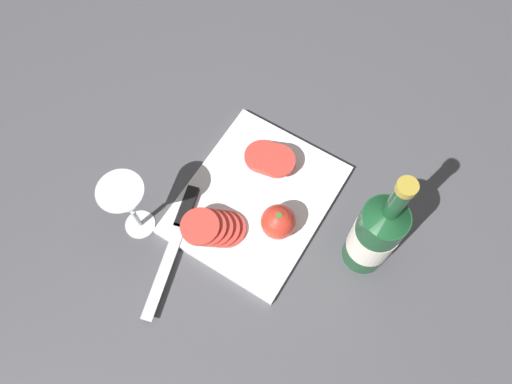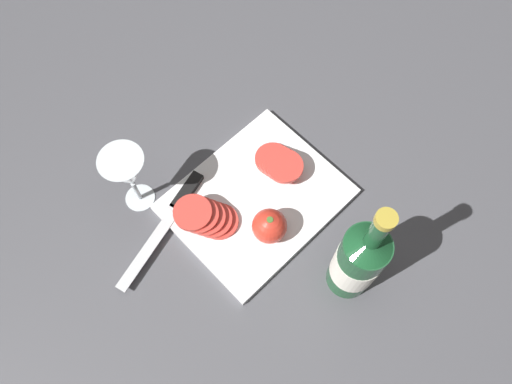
{
  "view_description": "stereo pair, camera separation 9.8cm",
  "coord_description": "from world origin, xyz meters",
  "views": [
    {
      "loc": [
        0.32,
        0.22,
        0.95
      ],
      "look_at": [
        -0.02,
        0.01,
        0.05
      ],
      "focal_mm": 35.0,
      "sensor_mm": 36.0,
      "label": 1
    },
    {
      "loc": [
        0.26,
        0.3,
        0.95
      ],
      "look_at": [
        -0.02,
        0.01,
        0.05
      ],
      "focal_mm": 35.0,
      "sensor_mm": 36.0,
      "label": 2
    }
  ],
  "objects": [
    {
      "name": "tomato_slice_stack_far",
      "position": [
        -0.1,
        -0.01,
        0.03
      ],
      "size": [
        0.08,
        0.11,
        0.04
      ],
      "color": "#D63D33",
      "rests_on": "cutting_board"
    },
    {
      "name": "wine_bottle",
      "position": [
        -0.03,
        0.25,
        0.11
      ],
      "size": [
        0.08,
        0.08,
        0.32
      ],
      "color": "#194C28",
      "rests_on": "ground_plane"
    },
    {
      "name": "knife",
      "position": [
        0.11,
        -0.08,
        0.02
      ],
      "size": [
        0.27,
        0.1,
        0.01
      ],
      "rotation": [
        0.0,
        0.0,
        0.28
      ],
      "color": "silver",
      "rests_on": "cutting_board"
    },
    {
      "name": "wine_glass",
      "position": [
        0.15,
        -0.16,
        0.11
      ],
      "size": [
        0.08,
        0.08,
        0.17
      ],
      "color": "silver",
      "rests_on": "ground_plane"
    },
    {
      "name": "tomato_slice_stack_near",
      "position": [
        0.09,
        -0.02,
        0.04
      ],
      "size": [
        0.11,
        0.11,
        0.04
      ],
      "color": "#D63D33",
      "rests_on": "cutting_board"
    },
    {
      "name": "cutting_board",
      "position": [
        -0.02,
        0.01,
        0.01
      ],
      "size": [
        0.33,
        0.27,
        0.02
      ],
      "color": "white",
      "rests_on": "ground_plane"
    },
    {
      "name": "ground_plane",
      "position": [
        0.0,
        0.0,
        0.0
      ],
      "size": [
        3.0,
        3.0,
        0.0
      ],
      "primitive_type": "plane",
      "color": "#4C4C51"
    },
    {
      "name": "whole_tomato",
      "position": [
        0.02,
        0.08,
        0.05
      ],
      "size": [
        0.07,
        0.07,
        0.07
      ],
      "color": "red",
      "rests_on": "cutting_board"
    }
  ]
}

